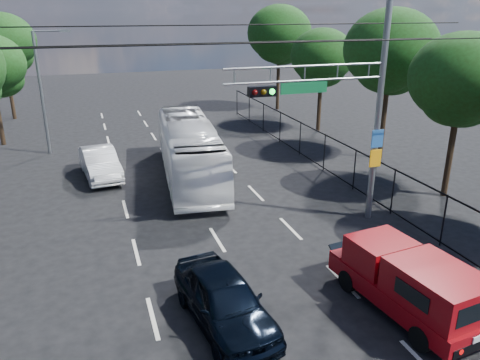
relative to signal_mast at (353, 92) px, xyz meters
name	(u,v)px	position (x,y,z in m)	size (l,w,h in m)	color
lane_markings	(184,186)	(-5.28, 6.01, -5.24)	(6.12, 38.00, 0.01)	beige
signal_mast	(353,92)	(0.00, 0.00, 0.00)	(6.43, 0.39, 9.50)	slate
streetlight_left	(44,87)	(-11.62, 14.01, -1.30)	(2.09, 0.22, 7.08)	slate
utility_wires	(207,37)	(-5.28, 0.84, 1.99)	(22.00, 5.04, 0.74)	black
fence_right	(342,162)	(2.32, 4.18, -4.21)	(0.06, 34.03, 2.00)	black
tree_right_b	(461,85)	(5.93, 1.03, -0.19)	(4.50, 4.50, 7.31)	black
tree_right_c	(390,56)	(6.53, 7.03, 0.49)	(5.10, 5.10, 8.29)	black
tree_right_d	(322,61)	(6.13, 14.03, -0.39)	(4.32, 4.32, 7.02)	black
tree_right_e	(279,38)	(6.33, 22.03, 0.69)	(5.28, 5.28, 8.58)	black
tree_left_e	(3,46)	(-14.87, 25.03, 0.29)	(4.92, 4.92, 7.99)	black
red_pickup	(408,281)	(-1.40, -5.93, -4.25)	(2.37, 5.14, 1.85)	black
navy_hatchback	(224,300)	(-6.43, -4.82, -4.50)	(1.75, 4.36, 1.48)	black
white_bus	(189,150)	(-4.71, 7.13, -3.77)	(2.47, 10.54, 2.94)	white
white_van	(100,163)	(-9.06, 8.64, -4.50)	(1.58, 4.53, 1.49)	silver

